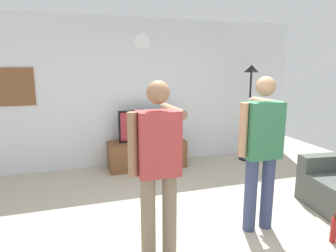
# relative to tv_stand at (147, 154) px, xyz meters

# --- Properties ---
(ground_plane) EXTENTS (8.40, 8.40, 0.00)m
(ground_plane) POSITION_rel_tv_stand_xyz_m (-0.06, -2.60, -0.25)
(ground_plane) COLOR #B2A893
(back_wall) EXTENTS (6.40, 0.10, 2.70)m
(back_wall) POSITION_rel_tv_stand_xyz_m (-0.06, 0.35, 1.10)
(back_wall) COLOR silver
(back_wall) RESTS_ON ground_plane
(tv_stand) EXTENTS (1.41, 0.51, 0.49)m
(tv_stand) POSITION_rel_tv_stand_xyz_m (0.00, 0.00, 0.00)
(tv_stand) COLOR brown
(tv_stand) RESTS_ON ground_plane
(television) EXTENTS (1.00, 0.07, 0.57)m
(television) POSITION_rel_tv_stand_xyz_m (-0.00, 0.05, 0.53)
(television) COLOR black
(television) RESTS_ON tv_stand
(wall_clock) EXTENTS (0.29, 0.03, 0.29)m
(wall_clock) POSITION_rel_tv_stand_xyz_m (-0.00, 0.29, 2.03)
(wall_clock) COLOR white
(framed_picture) EXTENTS (0.79, 0.04, 0.62)m
(framed_picture) POSITION_rel_tv_stand_xyz_m (-2.23, 0.30, 1.26)
(framed_picture) COLOR brown
(floor_lamp) EXTENTS (0.32, 0.32, 1.87)m
(floor_lamp) POSITION_rel_tv_stand_xyz_m (2.02, -0.14, 1.09)
(floor_lamp) COLOR black
(floor_lamp) RESTS_ON ground_plane
(person_standing_nearer_lamp) EXTENTS (0.57, 0.78, 1.73)m
(person_standing_nearer_lamp) POSITION_rel_tv_stand_xyz_m (-0.53, -2.62, 0.73)
(person_standing_nearer_lamp) COLOR #7A6B56
(person_standing_nearer_lamp) RESTS_ON ground_plane
(person_standing_nearer_couch) EXTENTS (0.58, 0.78, 1.74)m
(person_standing_nearer_couch) POSITION_rel_tv_stand_xyz_m (0.70, -2.45, 0.74)
(person_standing_nearer_couch) COLOR #384266
(person_standing_nearer_couch) RESTS_ON ground_plane
(beverage_bottle) EXTENTS (0.07, 0.07, 0.34)m
(beverage_bottle) POSITION_rel_tv_stand_xyz_m (1.31, -2.95, -0.11)
(beverage_bottle) COLOR maroon
(beverage_bottle) RESTS_ON ground_plane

